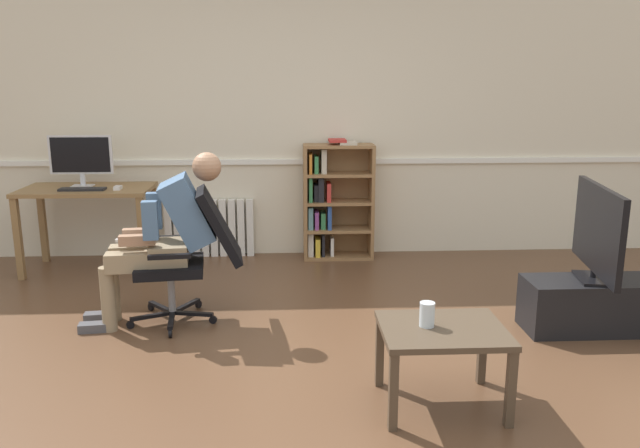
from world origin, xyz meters
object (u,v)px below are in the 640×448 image
at_px(bookshelf, 333,202).
at_px(tv_screen, 598,232).
at_px(tv_stand, 590,305).
at_px(coffee_table, 442,339).
at_px(person_seated, 165,234).
at_px(computer_mouse, 118,188).
at_px(computer_desk, 88,200).
at_px(office_chair, 192,250).
at_px(drinking_glass, 427,314).
at_px(radiator, 210,228).
at_px(imac_monitor, 81,157).
at_px(keyboard, 82,189).

xyz_separation_m(bookshelf, tv_screen, (1.64, -1.93, 0.15)).
relative_size(tv_stand, coffee_table, 1.39).
bearing_deg(tv_screen, person_seated, 94.12).
height_order(person_seated, tv_stand, person_seated).
bearing_deg(computer_mouse, coffee_table, -47.28).
distance_m(computer_desk, coffee_table, 3.68).
bearing_deg(office_chair, drinking_glass, 41.13).
height_order(radiator, drinking_glass, drinking_glass).
bearing_deg(radiator, bookshelf, -4.76).
height_order(imac_monitor, person_seated, imac_monitor).
distance_m(office_chair, coffee_table, 1.97).
bearing_deg(computer_desk, person_seated, -54.95).
bearing_deg(office_chair, bookshelf, 138.71).
xyz_separation_m(office_chair, tv_screen, (2.75, -0.33, 0.18)).
bearing_deg(keyboard, computer_desk, 93.23).
xyz_separation_m(computer_desk, drinking_glass, (2.51, -2.58, -0.13)).
bearing_deg(coffee_table, computer_mouse, 132.72).
bearing_deg(tv_stand, tv_screen, -10.07).
bearing_deg(imac_monitor, tv_stand, -23.61).
bearing_deg(computer_desk, bookshelf, 7.44).
bearing_deg(person_seated, radiator, 170.36).
distance_m(keyboard, person_seated, 1.51).
height_order(office_chair, drinking_glass, office_chair).
bearing_deg(computer_desk, drinking_glass, -45.75).
bearing_deg(person_seated, bookshelf, 134.88).
bearing_deg(keyboard, person_seated, -52.14).
bearing_deg(keyboard, tv_screen, -21.18).
xyz_separation_m(computer_desk, tv_stand, (3.87, -1.64, -0.46)).
xyz_separation_m(imac_monitor, computer_mouse, (0.36, -0.20, -0.25)).
bearing_deg(person_seated, keyboard, -148.72).
relative_size(bookshelf, person_seated, 0.95).
bearing_deg(computer_mouse, office_chair, -55.76).
height_order(keyboard, office_chair, office_chair).
height_order(imac_monitor, tv_stand, imac_monitor).
distance_m(computer_mouse, tv_stand, 3.91).
xyz_separation_m(radiator, person_seated, (-0.09, -1.72, 0.37)).
bearing_deg(tv_stand, bookshelf, 130.48).
bearing_deg(computer_desk, office_chair, -49.54).
bearing_deg(computer_desk, computer_mouse, -21.36).
distance_m(keyboard, computer_mouse, 0.30).
distance_m(keyboard, bookshelf, 2.27).
relative_size(imac_monitor, bookshelf, 0.49).
xyz_separation_m(keyboard, bookshelf, (2.21, 0.43, -0.22)).
relative_size(bookshelf, coffee_table, 1.78).
bearing_deg(coffee_table, keyboard, 136.47).
xyz_separation_m(radiator, coffee_table, (1.57, -2.99, 0.10)).
bearing_deg(imac_monitor, office_chair, -49.87).
bearing_deg(imac_monitor, radiator, 16.19).
distance_m(keyboard, radiator, 1.24).
bearing_deg(office_chair, radiator, 176.50).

